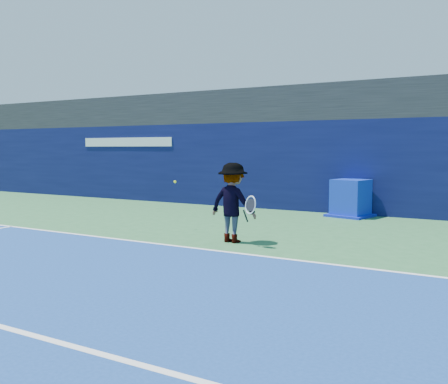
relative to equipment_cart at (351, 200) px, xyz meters
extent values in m
plane|color=#2D6538|center=(-2.31, -9.54, -0.52)|extent=(80.00, 80.00, 0.00)
cube|color=white|center=(-2.31, -6.54, -0.51)|extent=(24.00, 0.10, 0.01)
cube|color=#222227|center=(-2.31, 1.96, 3.08)|extent=(36.00, 3.00, 1.20)
cube|color=#0B0F3E|center=(-2.31, 0.96, 0.98)|extent=(36.00, 1.00, 3.00)
cube|color=white|center=(-9.31, 0.45, 1.83)|extent=(4.50, 0.04, 0.35)
cube|color=#0C25AC|center=(0.00, 0.00, 0.05)|extent=(1.14, 1.14, 1.14)
cube|color=#0B19A7|center=(0.00, 0.00, -0.48)|extent=(1.42, 1.42, 0.08)
imported|color=silver|center=(-1.12, -5.49, 0.37)|extent=(1.21, 0.77, 1.78)
cylinder|color=black|center=(-0.67, -5.74, 0.13)|extent=(0.08, 0.16, 0.28)
torus|color=white|center=(-0.53, -5.79, 0.38)|extent=(0.33, 0.18, 0.32)
cylinder|color=black|center=(-0.53, -5.79, 0.38)|extent=(0.27, 0.14, 0.27)
sphere|color=#CFE519|center=(-3.28, -4.66, 0.71)|extent=(0.07, 0.07, 0.07)
camera|label=1|loc=(4.20, -15.17, 1.57)|focal=40.00mm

